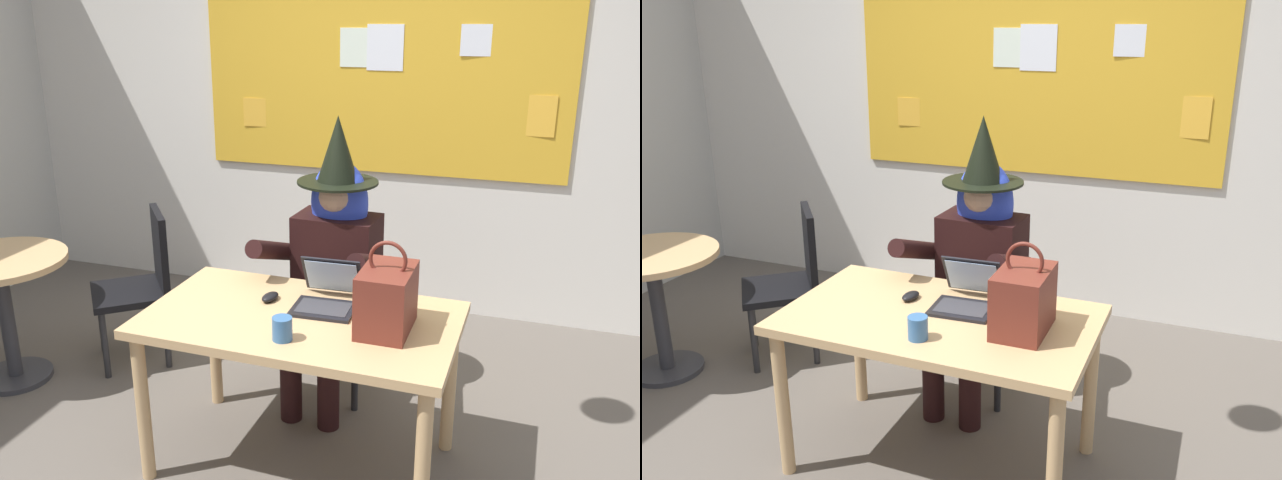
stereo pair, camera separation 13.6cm
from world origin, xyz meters
TOP-DOWN VIEW (x-y plane):
  - ground_plane at (0.00, 0.00)m, footprint 24.00×24.00m
  - wall_back_bulletin at (0.00, 1.87)m, footprint 5.45×2.08m
  - desk_main at (0.13, -0.02)m, footprint 1.33×0.78m
  - chair_at_desk at (0.08, 0.72)m, footprint 0.44×0.44m
  - person_costumed at (0.08, 0.60)m, footprint 0.61×0.68m
  - laptop at (0.20, 0.12)m, footprint 0.28×0.32m
  - computer_mouse at (-0.05, 0.08)m, footprint 0.08×0.11m
  - handbag at (0.50, -0.03)m, footprint 0.20×0.30m
  - coffee_mug at (0.14, -0.25)m, footprint 0.08×0.08m
  - side_table_round at (-1.65, 0.15)m, footprint 0.71×0.71m
  - chair_spare_by_window at (-1.08, 0.62)m, footprint 0.59×0.59m

SIDE VIEW (x-z plane):
  - ground_plane at x=0.00m, z-range 0.00..0.00m
  - chair_spare_by_window at x=-1.08m, z-range 0.05..0.95m
  - chair_at_desk at x=0.08m, z-range 0.06..0.97m
  - side_table_round at x=-1.65m, z-range 0.17..0.89m
  - desk_main at x=0.13m, z-range 0.27..1.01m
  - computer_mouse at x=-0.05m, z-range 0.73..0.77m
  - laptop at x=0.20m, z-range 0.68..0.88m
  - coffee_mug at x=0.14m, z-range 0.73..0.83m
  - person_costumed at x=0.08m, z-range 0.06..1.55m
  - handbag at x=0.50m, z-range 0.68..1.06m
  - wall_back_bulletin at x=0.00m, z-range 0.01..2.97m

